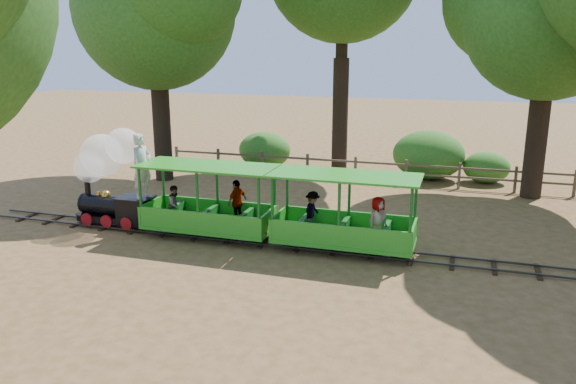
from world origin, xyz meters
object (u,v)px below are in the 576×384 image
(locomotive, at_px, (111,170))
(carriage_rear, at_px, (343,222))
(fence, at_px, (380,169))
(carriage_front, at_px, (209,210))

(locomotive, relative_size, carriage_rear, 0.79)
(carriage_rear, height_order, fence, carriage_rear)
(locomotive, xyz_separation_m, carriage_front, (3.16, -0.05, -0.92))
(locomotive, distance_m, carriage_front, 3.29)
(locomotive, height_order, carriage_front, locomotive)
(fence, bearing_deg, carriage_rear, -88.58)
(carriage_front, distance_m, carriage_rear, 3.88)
(fence, bearing_deg, carriage_front, -114.76)
(locomotive, bearing_deg, carriage_front, -0.89)
(locomotive, height_order, carriage_rear, locomotive)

